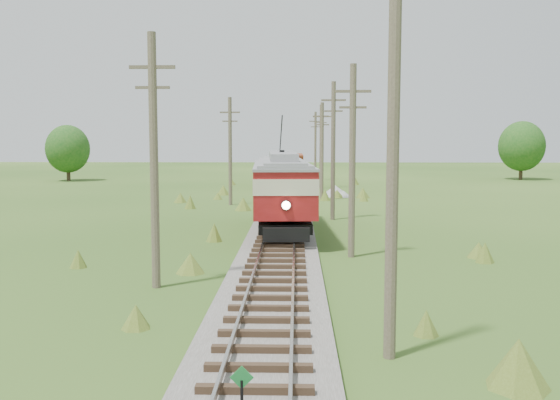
{
  "coord_description": "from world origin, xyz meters",
  "views": [
    {
      "loc": [
        0.83,
        -9.82,
        5.34
      ],
      "look_at": [
        0.0,
        20.99,
        2.28
      ],
      "focal_mm": 40.0,
      "sensor_mm": 36.0,
      "label": 1
    }
  ],
  "objects_px": {
    "streetcar": "(282,184)",
    "gravel_pile": "(336,191)",
    "gondola": "(289,167)",
    "switch_marker": "(242,389)"
  },
  "relations": [
    {
      "from": "streetcar",
      "to": "gravel_pile",
      "type": "xyz_separation_m",
      "value": [
        4.5,
        22.47,
        -2.3
      ]
    },
    {
      "from": "streetcar",
      "to": "gondola",
      "type": "distance_m",
      "value": 34.26
    },
    {
      "from": "switch_marker",
      "to": "gondola",
      "type": "bearing_deg",
      "value": 89.8
    },
    {
      "from": "switch_marker",
      "to": "gravel_pile",
      "type": "bearing_deg",
      "value": 84.17
    },
    {
      "from": "gondola",
      "to": "gravel_pile",
      "type": "relative_size",
      "value": 3.04
    },
    {
      "from": "switch_marker",
      "to": "streetcar",
      "type": "bearing_deg",
      "value": 89.51
    },
    {
      "from": "streetcar",
      "to": "gondola",
      "type": "xyz_separation_m",
      "value": [
        -0.0,
        34.25,
        -0.58
      ]
    },
    {
      "from": "streetcar",
      "to": "switch_marker",
      "type": "bearing_deg",
      "value": -93.5
    },
    {
      "from": "switch_marker",
      "to": "gondola",
      "type": "xyz_separation_m",
      "value": [
        0.2,
        57.81,
        1.57
      ]
    },
    {
      "from": "streetcar",
      "to": "gondola",
      "type": "relative_size",
      "value": 1.46
    }
  ]
}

